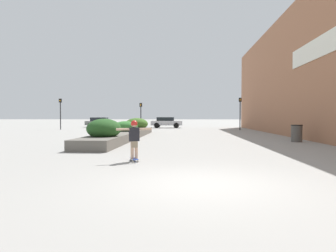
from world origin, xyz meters
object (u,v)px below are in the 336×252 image
(car_leftmost, at_px, (100,122))
(skateboard, at_px, (134,159))
(traffic_light_far_left, at_px, (60,109))
(traffic_light_right, at_px, (240,108))
(traffic_light_left, at_px, (141,111))
(trash_bin, at_px, (297,133))
(car_center_left, at_px, (166,122))
(skateboarder, at_px, (134,135))

(car_leftmost, bearing_deg, skateboard, 18.32)
(traffic_light_far_left, bearing_deg, traffic_light_right, 0.14)
(traffic_light_left, xyz_separation_m, traffic_light_far_left, (-9.31, -0.31, 0.31))
(traffic_light_right, xyz_separation_m, traffic_light_far_left, (-20.48, -0.05, -0.01))
(skateboard, height_order, traffic_light_left, traffic_light_left)
(trash_bin, relative_size, car_center_left, 0.25)
(skateboarder, relative_size, car_center_left, 0.31)
(skateboarder, relative_size, traffic_light_left, 0.42)
(skateboard, height_order, skateboarder, skateboarder)
(car_center_left, bearing_deg, car_leftmost, -101.45)
(car_leftmost, distance_m, traffic_light_left, 10.29)
(skateboarder, height_order, car_center_left, car_center_left)
(traffic_light_left, relative_size, traffic_light_far_left, 0.86)
(trash_bin, bearing_deg, car_leftmost, 128.63)
(skateboard, height_order, traffic_light_far_left, traffic_light_far_left)
(skateboard, bearing_deg, car_center_left, 69.51)
(skateboard, distance_m, traffic_light_right, 25.11)
(traffic_light_left, bearing_deg, traffic_light_far_left, -178.12)
(car_leftmost, xyz_separation_m, traffic_light_left, (6.94, -7.46, 1.39))
(traffic_light_right, bearing_deg, trash_bin, -87.95)
(traffic_light_far_left, bearing_deg, skateboard, -61.67)
(trash_bin, xyz_separation_m, car_leftmost, (-18.67, 23.36, 0.21))
(skateboarder, height_order, car_leftmost, skateboarder)
(skateboarder, relative_size, trash_bin, 1.27)
(car_leftmost, relative_size, traffic_light_left, 1.30)
(trash_bin, bearing_deg, traffic_light_left, 126.42)
(car_leftmost, height_order, traffic_light_left, traffic_light_left)
(traffic_light_right, bearing_deg, car_center_left, 146.04)
(traffic_light_right, bearing_deg, traffic_light_left, 178.68)
(skateboard, xyz_separation_m, trash_bin, (8.24, 8.15, 0.44))
(skateboard, bearing_deg, traffic_light_left, 75.98)
(car_center_left, bearing_deg, traffic_light_left, -24.89)
(skateboarder, distance_m, trash_bin, 11.59)
(trash_bin, distance_m, traffic_light_left, 19.82)
(skateboarder, height_order, trash_bin, skateboarder)
(trash_bin, height_order, car_center_left, car_center_left)
(trash_bin, xyz_separation_m, traffic_light_far_left, (-21.04, 15.59, 1.92))
(traffic_light_right, bearing_deg, skateboard, -107.89)
(skateboarder, xyz_separation_m, car_leftmost, (-10.43, 31.51, -0.15))
(skateboarder, bearing_deg, skateboard, -157.28)
(skateboard, distance_m, trash_bin, 11.59)
(trash_bin, bearing_deg, skateboarder, -135.31)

